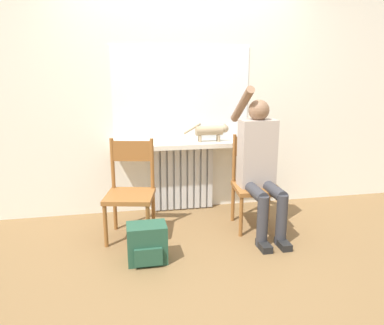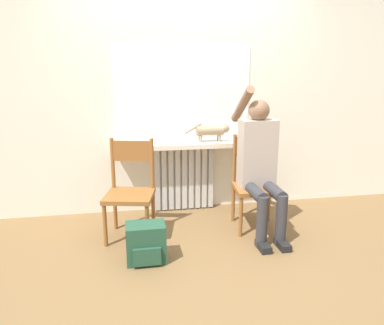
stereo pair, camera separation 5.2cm
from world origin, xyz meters
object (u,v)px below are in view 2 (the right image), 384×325
(person, at_px, (260,162))
(backpack, at_px, (146,243))
(cat, at_px, (212,131))
(chair_right, at_px, (255,182))
(chair_left, at_px, (130,189))

(person, xyz_separation_m, backpack, (-1.11, -0.41, -0.54))
(cat, xyz_separation_m, backpack, (-0.79, -1.05, -0.74))
(person, bearing_deg, chair_right, 88.16)
(chair_left, xyz_separation_m, person, (1.21, -0.11, 0.24))
(chair_left, distance_m, person, 1.24)
(person, xyz_separation_m, cat, (-0.32, 0.63, 0.21))
(chair_left, relative_size, chair_right, 1.00)
(chair_right, distance_m, person, 0.26)
(person, relative_size, backpack, 4.35)
(cat, relative_size, backpack, 1.55)
(cat, height_order, backpack, cat)
(backpack, bearing_deg, chair_left, 100.98)
(cat, bearing_deg, chair_left, -149.61)
(chair_left, xyz_separation_m, backpack, (0.10, -0.52, -0.30))
(person, bearing_deg, chair_left, 174.87)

